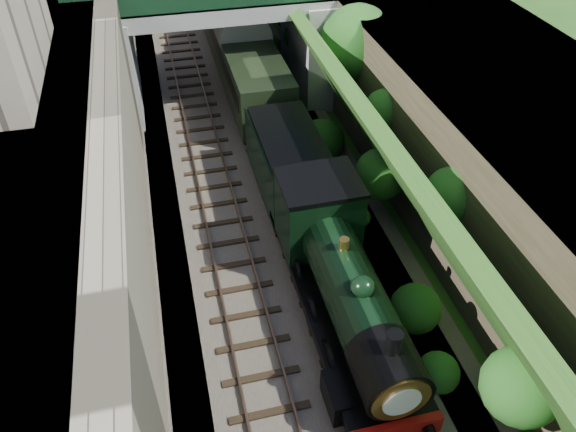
{
  "coord_description": "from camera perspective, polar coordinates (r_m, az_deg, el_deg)",
  "views": [
    {
      "loc": [
        -3.7,
        -5.77,
        15.52
      ],
      "look_at": [
        0.0,
        9.14,
        2.82
      ],
      "focal_mm": 35.0,
      "sensor_mm": 36.0,
      "label": 1
    }
  ],
  "objects": [
    {
      "name": "tender",
      "position": [
        24.48,
        0.12,
        4.97
      ],
      "size": [
        2.7,
        6.0,
        3.05
      ],
      "color": "black",
      "rests_on": "trackbed"
    },
    {
      "name": "track_right",
      "position": [
        30.35,
        -2.77,
        9.32
      ],
      "size": [
        2.5,
        90.0,
        0.2
      ],
      "color": "black",
      "rests_on": "trackbed"
    },
    {
      "name": "track_left",
      "position": [
        30.0,
        -8.83,
        8.48
      ],
      "size": [
        2.5,
        90.0,
        0.2
      ],
      "color": "black",
      "rests_on": "trackbed"
    },
    {
      "name": "road_bridge",
      "position": [
        32.23,
        -5.0,
        18.65
      ],
      "size": [
        16.0,
        6.4,
        7.25
      ],
      "color": "gray",
      "rests_on": "ground"
    },
    {
      "name": "trackbed",
      "position": [
        30.26,
        -5.02,
        8.78
      ],
      "size": [
        10.0,
        90.0,
        0.2
      ],
      "primitive_type": "cube",
      "color": "#473F38",
      "rests_on": "ground"
    },
    {
      "name": "coach_front",
      "position": [
        35.19,
        -5.08,
        16.93
      ],
      "size": [
        2.9,
        18.0,
        3.7
      ],
      "color": "black",
      "rests_on": "trackbed"
    },
    {
      "name": "embankment_slope",
      "position": [
        27.47,
        6.29,
        11.57
      ],
      "size": [
        4.58,
        90.0,
        6.36
      ],
      "color": "#1E4714",
      "rests_on": "ground"
    },
    {
      "name": "retaining_wall",
      "position": [
        28.49,
        -16.64,
        12.97
      ],
      "size": [
        1.0,
        90.0,
        7.0
      ],
      "primitive_type": "cube",
      "color": "#756B56",
      "rests_on": "ground"
    },
    {
      "name": "tree",
      "position": [
        28.62,
        7.12,
        16.96
      ],
      "size": [
        3.6,
        3.8,
        6.6
      ],
      "color": "black",
      "rests_on": "ground"
    },
    {
      "name": "street_plateau_right",
      "position": [
        31.49,
        12.57,
        15.49
      ],
      "size": [
        8.0,
        90.0,
        6.25
      ],
      "primitive_type": "cube",
      "color": "#262628",
      "rests_on": "ground"
    },
    {
      "name": "street_plateau_left",
      "position": [
        28.92,
        -23.62,
        11.69
      ],
      "size": [
        6.0,
        90.0,
        7.0
      ],
      "primitive_type": "cube",
      "color": "#262628",
      "rests_on": "ground"
    },
    {
      "name": "locomotive",
      "position": [
        18.92,
        5.56,
        -6.74
      ],
      "size": [
        3.1,
        10.22,
        3.83
      ],
      "color": "black",
      "rests_on": "trackbed"
    }
  ]
}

